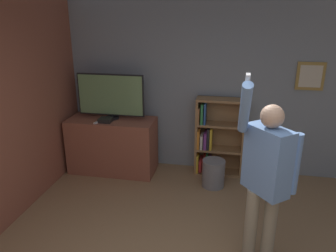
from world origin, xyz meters
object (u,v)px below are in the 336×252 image
game_console (106,120)px  bookshelf (214,140)px  waste_bin (213,173)px  television (111,96)px  person (266,174)px

game_console → bookshelf: 1.73m
bookshelf → waste_bin: (0.03, -0.45, -0.36)m
television → person: person is taller
bookshelf → waste_bin: size_ratio=2.99×
bookshelf → game_console: bearing=-167.3°
person → waste_bin: size_ratio=4.88×
waste_bin → person: bearing=-70.5°
television → person: size_ratio=0.52×
television → game_console: television is taller
person → waste_bin: (-0.55, 1.54, -0.84)m
television → game_console: bearing=-102.4°
game_console → waste_bin: 1.83m
person → game_console: bearing=-165.4°
bookshelf → television: bearing=-173.1°
game_console → television: bearing=77.6°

